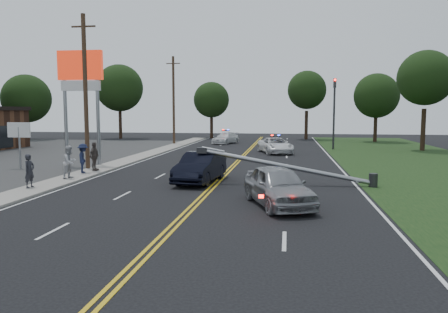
% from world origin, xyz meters
% --- Properties ---
extents(ground, '(120.00, 120.00, 0.00)m').
position_xyz_m(ground, '(0.00, 0.00, 0.00)').
color(ground, black).
rests_on(ground, ground).
extents(sidewalk, '(1.80, 70.00, 0.12)m').
position_xyz_m(sidewalk, '(-8.40, 10.00, 0.06)').
color(sidewalk, gray).
rests_on(sidewalk, ground).
extents(centerline_yellow, '(0.36, 80.00, 0.00)m').
position_xyz_m(centerline_yellow, '(0.00, 10.00, 0.01)').
color(centerline_yellow, gold).
rests_on(centerline_yellow, ground).
extents(pylon_sign, '(3.20, 0.35, 8.00)m').
position_xyz_m(pylon_sign, '(-10.50, 14.00, 6.00)').
color(pylon_sign, gray).
rests_on(pylon_sign, ground).
extents(small_sign, '(1.60, 0.14, 3.10)m').
position_xyz_m(small_sign, '(-14.00, 12.00, 2.33)').
color(small_sign, gray).
rests_on(small_sign, ground).
extents(traffic_signal, '(0.28, 0.41, 7.05)m').
position_xyz_m(traffic_signal, '(8.30, 30.00, 4.21)').
color(traffic_signal, '#2D2D30').
rests_on(traffic_signal, ground).
extents(fallen_streetlight, '(9.36, 0.44, 1.91)m').
position_xyz_m(fallen_streetlight, '(4.19, 8.00, 0.92)').
color(fallen_streetlight, '#2D2D30').
rests_on(fallen_streetlight, ground).
extents(utility_pole_mid, '(1.60, 0.28, 10.00)m').
position_xyz_m(utility_pole_mid, '(-9.20, 12.00, 5.08)').
color(utility_pole_mid, '#382619').
rests_on(utility_pole_mid, ground).
extents(utility_pole_far, '(1.60, 0.28, 10.00)m').
position_xyz_m(utility_pole_far, '(-9.20, 34.00, 5.08)').
color(utility_pole_far, '#382619').
rests_on(utility_pole_far, ground).
extents(tree_4, '(6.40, 6.40, 8.69)m').
position_xyz_m(tree_4, '(-30.83, 39.41, 5.48)').
color(tree_4, black).
rests_on(tree_4, ground).
extents(tree_5, '(6.46, 6.46, 10.23)m').
position_xyz_m(tree_5, '(-19.36, 43.38, 6.99)').
color(tree_5, black).
rests_on(tree_5, ground).
extents(tree_6, '(5.01, 5.01, 7.91)m').
position_xyz_m(tree_6, '(-6.94, 46.16, 5.39)').
color(tree_6, black).
rests_on(tree_6, ground).
extents(tree_7, '(5.16, 5.16, 9.23)m').
position_xyz_m(tree_7, '(6.24, 45.48, 6.63)').
color(tree_7, black).
rests_on(tree_7, ground).
extents(tree_8, '(5.52, 5.52, 8.48)m').
position_xyz_m(tree_8, '(14.58, 41.86, 5.71)').
color(tree_8, black).
rests_on(tree_8, ground).
extents(tree_9, '(5.29, 5.29, 9.67)m').
position_xyz_m(tree_9, '(16.82, 30.07, 6.99)').
color(tree_9, black).
rests_on(tree_9, ground).
extents(crashed_sedan, '(2.22, 5.08, 1.62)m').
position_xyz_m(crashed_sedan, '(-0.92, 8.26, 0.81)').
color(crashed_sedan, black).
rests_on(crashed_sedan, ground).
extents(waiting_sedan, '(3.49, 5.17, 1.64)m').
position_xyz_m(waiting_sedan, '(3.39, 2.90, 0.82)').
color(waiting_sedan, gray).
rests_on(waiting_sedan, ground).
extents(emergency_a, '(3.77, 5.59, 1.42)m').
position_xyz_m(emergency_a, '(2.65, 25.22, 0.71)').
color(emergency_a, white).
rests_on(emergency_a, ground).
extents(emergency_b, '(3.23, 4.81, 1.29)m').
position_xyz_m(emergency_b, '(-3.49, 36.06, 0.65)').
color(emergency_b, silver).
rests_on(emergency_b, ground).
extents(bystander_a, '(0.48, 0.65, 1.64)m').
position_xyz_m(bystander_a, '(-8.73, 4.74, 0.94)').
color(bystander_a, '#222329').
rests_on(bystander_a, sidewalk).
extents(bystander_b, '(0.88, 1.03, 1.83)m').
position_xyz_m(bystander_b, '(-8.23, 7.80, 1.04)').
color(bystander_b, '#AFAFB4').
rests_on(bystander_b, sidewalk).
extents(bystander_c, '(1.05, 1.31, 1.78)m').
position_xyz_m(bystander_c, '(-8.49, 9.93, 1.01)').
color(bystander_c, '#161D39').
rests_on(bystander_c, sidewalk).
extents(bystander_d, '(0.47, 1.07, 1.80)m').
position_xyz_m(bystander_d, '(-8.25, 10.96, 1.02)').
color(bystander_d, '#544943').
rests_on(bystander_d, sidewalk).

